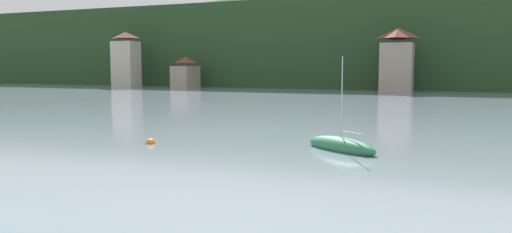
{
  "coord_description": "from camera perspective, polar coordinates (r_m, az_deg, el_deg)",
  "views": [
    {
      "loc": [
        7.75,
        27.02,
        4.14
      ],
      "look_at": [
        0.0,
        46.33,
        1.95
      ],
      "focal_mm": 33.86,
      "sensor_mm": 36.0,
      "label": 1
    }
  ],
  "objects": [
    {
      "name": "wooded_hillside",
      "position": [
        113.7,
        20.08,
        7.02
      ],
      "size": [
        352.0,
        52.15,
        36.06
      ],
      "color": "#264223",
      "rests_on": "ground_plane"
    },
    {
      "name": "sailboat_mid_2",
      "position": [
        24.06,
        10.0,
        -3.47
      ],
      "size": [
        4.29,
        3.36,
        4.84
      ],
      "rotation": [
        0.0,
        0.0,
        2.56
      ],
      "color": "#2D754C",
      "rests_on": "ground_plane"
    },
    {
      "name": "shore_building_west",
      "position": [
        96.87,
        -15.11,
        6.41
      ],
      "size": [
        4.8,
        3.72,
        10.57
      ],
      "color": "#BCB29E",
      "rests_on": "ground_plane"
    },
    {
      "name": "shore_building_central",
      "position": [
        78.9,
        16.32,
        6.3
      ],
      "size": [
        5.0,
        5.86,
        10.02
      ],
      "color": "gray",
      "rests_on": "ground_plane"
    },
    {
      "name": "mooring_buoy_far",
      "position": [
        26.4,
        -12.36,
        -3.14
      ],
      "size": [
        0.54,
        0.54,
        0.54
      ],
      "primitive_type": "sphere",
      "color": "orange",
      "rests_on": "ground_plane"
    },
    {
      "name": "shore_building_westcentral",
      "position": [
        90.62,
        -8.33,
        5.13
      ],
      "size": [
        3.63,
        5.5,
        5.82
      ],
      "color": "gray",
      "rests_on": "ground_plane"
    }
  ]
}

